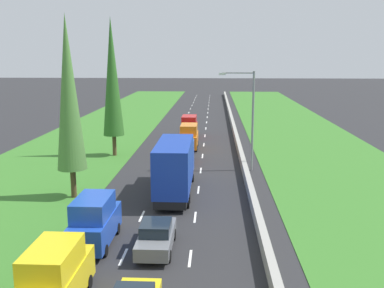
# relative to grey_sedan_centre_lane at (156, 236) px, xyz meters

# --- Properties ---
(ground_plane) EXTENTS (300.00, 300.00, 0.00)m
(ground_plane) POSITION_rel_grey_sedan_centre_lane_xyz_m (0.12, 38.11, -0.81)
(ground_plane) COLOR #28282B
(ground_plane) RESTS_ON ground
(grass_verge_left) EXTENTS (14.00, 140.00, 0.04)m
(grass_verge_left) POSITION_rel_grey_sedan_centre_lane_xyz_m (-12.53, 38.11, -0.79)
(grass_verge_left) COLOR #387528
(grass_verge_left) RESTS_ON ground
(grass_verge_right) EXTENTS (14.00, 140.00, 0.04)m
(grass_verge_right) POSITION_rel_grey_sedan_centre_lane_xyz_m (14.47, 38.11, -0.79)
(grass_verge_right) COLOR #387528
(grass_verge_right) RESTS_ON ground
(median_barrier) EXTENTS (0.44, 120.00, 0.85)m
(median_barrier) POSITION_rel_grey_sedan_centre_lane_xyz_m (5.82, 38.11, -0.39)
(median_barrier) COLOR #9E9B93
(median_barrier) RESTS_ON ground
(lane_markings) EXTENTS (3.64, 116.00, 0.01)m
(lane_markings) POSITION_rel_grey_sedan_centre_lane_xyz_m (0.12, 38.11, -0.81)
(lane_markings) COLOR white
(lane_markings) RESTS_ON ground
(grey_sedan_centre_lane) EXTENTS (1.82, 4.50, 1.64)m
(grey_sedan_centre_lane) POSITION_rel_grey_sedan_centre_lane_xyz_m (0.00, 0.00, 0.00)
(grey_sedan_centre_lane) COLOR slate
(grey_sedan_centre_lane) RESTS_ON ground
(blue_box_truck_centre_lane) EXTENTS (2.46, 9.40, 4.18)m
(blue_box_truck_centre_lane) POSITION_rel_grey_sedan_centre_lane_xyz_m (0.16, 9.94, 1.37)
(blue_box_truck_centre_lane) COLOR black
(blue_box_truck_centre_lane) RESTS_ON ground
(red_sedan_centre_lane) EXTENTS (1.82, 4.50, 1.64)m
(red_sedan_centre_lane) POSITION_rel_grey_sedan_centre_lane_xyz_m (0.10, 20.02, 0.00)
(red_sedan_centre_lane) COLOR red
(red_sedan_centre_lane) RESTS_ON ground
(orange_van_centre_lane) EXTENTS (1.96, 4.90, 2.82)m
(orange_van_centre_lane) POSITION_rel_grey_sedan_centre_lane_xyz_m (0.25, 26.65, 0.59)
(orange_van_centre_lane) COLOR orange
(orange_van_centre_lane) RESTS_ON ground
(yellow_van_left_lane) EXTENTS (1.96, 4.90, 2.82)m
(yellow_van_left_lane) POSITION_rel_grey_sedan_centre_lane_xyz_m (-3.42, -5.76, 0.59)
(yellow_van_left_lane) COLOR yellow
(yellow_van_left_lane) RESTS_ON ground
(blue_van_left_lane) EXTENTS (1.96, 4.90, 2.82)m
(blue_van_left_lane) POSITION_rel_grey_sedan_centre_lane_xyz_m (-3.47, 0.55, 0.59)
(blue_van_left_lane) COLOR #1E47B7
(blue_van_left_lane) RESTS_ON ground
(red_van_centre_lane) EXTENTS (1.96, 4.90, 2.82)m
(red_van_centre_lane) POSITION_rel_grey_sedan_centre_lane_xyz_m (-0.13, 33.89, 0.59)
(red_van_centre_lane) COLOR red
(red_van_centre_lane) RESTS_ON ground
(poplar_tree_second) EXTENTS (2.13, 2.13, 13.26)m
(poplar_tree_second) POSITION_rel_grey_sedan_centre_lane_xyz_m (-7.27, 8.76, 6.87)
(poplar_tree_second) COLOR #4C3823
(poplar_tree_second) RESTS_ON ground
(poplar_tree_third) EXTENTS (2.16, 2.16, 14.21)m
(poplar_tree_third) POSITION_rel_grey_sedan_centre_lane_xyz_m (-7.38, 22.87, 7.35)
(poplar_tree_third) COLOR #4C3823
(poplar_tree_third) RESTS_ON ground
(street_light_mast) EXTENTS (3.20, 0.28, 9.00)m
(street_light_mast) POSITION_rel_grey_sedan_centre_lane_xyz_m (6.17, 17.46, 4.42)
(street_light_mast) COLOR gray
(street_light_mast) RESTS_ON ground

